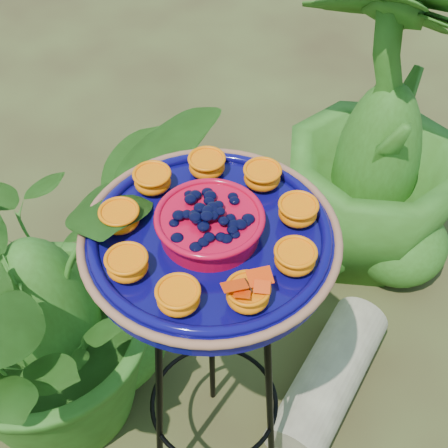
# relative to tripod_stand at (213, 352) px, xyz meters

# --- Properties ---
(tripod_stand) EXTENTS (0.43, 0.43, 0.92)m
(tripod_stand) POSITION_rel_tripod_stand_xyz_m (0.00, 0.00, 0.00)
(tripod_stand) COLOR black
(tripod_stand) RESTS_ON ground
(feeder_dish) EXTENTS (0.60, 0.60, 0.11)m
(feeder_dish) POSITION_rel_tripod_stand_xyz_m (-0.00, -0.00, 0.40)
(feeder_dish) COLOR #090650
(feeder_dish) RESTS_ON tripod_stand
(driftwood_log) EXTENTS (0.54, 0.46, 0.18)m
(driftwood_log) POSITION_rel_tripod_stand_xyz_m (0.40, 0.04, -0.47)
(driftwood_log) COLOR tan
(driftwood_log) RESTS_ON ground
(shrub_back_left) EXTENTS (1.19, 1.16, 1.01)m
(shrub_back_left) POSITION_rel_tripod_stand_xyz_m (-0.34, 0.38, -0.06)
(shrub_back_left) COLOR #295215
(shrub_back_left) RESTS_ON ground
(shrub_back_right) EXTENTS (0.89, 0.89, 1.12)m
(shrub_back_right) POSITION_rel_tripod_stand_xyz_m (0.83, 0.55, 0.00)
(shrub_back_right) COLOR #295215
(shrub_back_right) RESTS_ON ground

